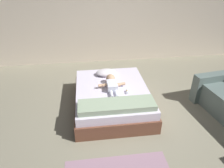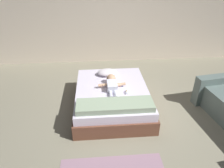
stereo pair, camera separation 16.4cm
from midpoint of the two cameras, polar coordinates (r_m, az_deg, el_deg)
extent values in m
plane|color=gray|center=(3.79, 4.93, -11.88)|extent=(8.00, 8.00, 0.00)
cube|color=beige|center=(5.92, 0.74, 18.51)|extent=(8.00, 0.12, 2.67)
cube|color=brown|center=(4.19, 1.12, -4.68)|extent=(1.44, 1.80, 0.27)
cube|color=white|center=(4.08, 1.15, -2.19)|extent=(1.38, 1.73, 0.16)
ellipsoid|color=white|center=(4.49, -0.19, 3.19)|extent=(0.43, 0.30, 0.13)
cube|color=white|center=(3.99, 1.21, -0.52)|extent=(0.19, 0.31, 0.13)
sphere|color=tan|center=(4.18, 0.89, 1.43)|extent=(0.19, 0.19, 0.19)
cylinder|color=tan|center=(4.01, -1.34, -0.29)|extent=(0.18, 0.07, 0.06)
cylinder|color=tan|center=(4.05, 3.60, -0.08)|extent=(0.18, 0.08, 0.06)
cylinder|color=white|center=(3.80, 0.86, -2.89)|extent=(0.06, 0.20, 0.06)
cylinder|color=white|center=(3.80, 2.28, -2.82)|extent=(0.06, 0.20, 0.06)
cube|color=blue|center=(4.14, 3.94, -0.30)|extent=(0.03, 0.11, 0.01)
cube|color=white|center=(4.19, 3.97, 0.23)|extent=(0.02, 0.03, 0.01)
cube|color=slate|center=(4.81, 27.43, -1.20)|extent=(0.94, 0.33, 0.60)
cube|color=#99AE8F|center=(3.49, 2.19, -5.86)|extent=(1.29, 0.38, 0.10)
cylinder|color=white|center=(3.89, 5.22, -2.23)|extent=(0.06, 0.11, 0.05)
cone|color=#E8BA6E|center=(3.88, 5.25, -1.80)|extent=(0.03, 0.03, 0.02)
camera|label=1|loc=(0.08, -88.82, 0.69)|focal=33.39mm
camera|label=2|loc=(0.08, 91.18, -0.69)|focal=33.39mm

